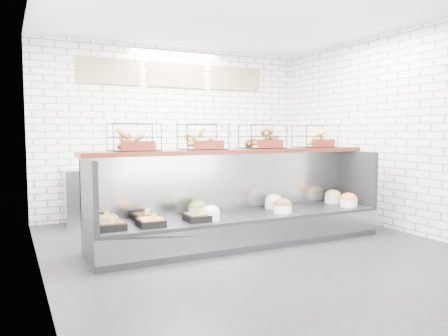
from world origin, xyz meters
TOP-DOWN VIEW (x-y plane):
  - ground at (0.00, 0.00)m, footprint 5.50×5.50m
  - room_shell at (0.00, 0.60)m, footprint 5.02×5.51m
  - display_case at (-0.00, 0.34)m, footprint 4.00×0.90m
  - bagel_shelf at (-0.00, 0.52)m, footprint 4.10×0.50m
  - prep_counter at (-0.00, 2.43)m, footprint 4.00×0.60m

SIDE VIEW (x-z plane):
  - ground at x=0.00m, z-range 0.00..0.00m
  - display_case at x=0.00m, z-range -0.27..0.93m
  - prep_counter at x=0.00m, z-range -0.13..1.07m
  - bagel_shelf at x=0.00m, z-range 1.18..1.58m
  - room_shell at x=0.00m, z-range 0.55..3.56m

